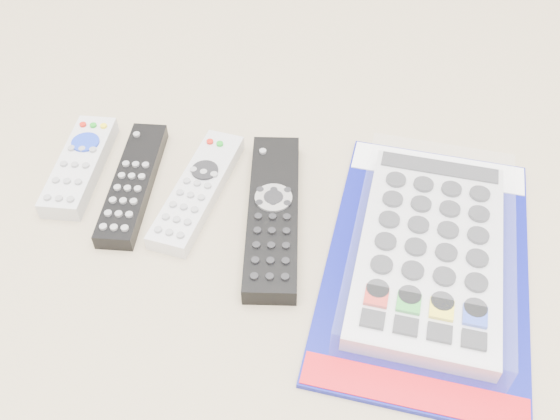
% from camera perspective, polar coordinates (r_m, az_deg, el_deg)
% --- Properties ---
extents(remote_small_grey, '(0.06, 0.17, 0.03)m').
position_cam_1_polar(remote_small_grey, '(0.84, -17.83, 3.93)').
color(remote_small_grey, '#B5B4B7').
rests_on(remote_small_grey, ground).
extents(remote_slim_black, '(0.06, 0.21, 0.02)m').
position_cam_1_polar(remote_slim_black, '(0.80, -13.29, 2.43)').
color(remote_slim_black, black).
rests_on(remote_slim_black, ground).
extents(remote_silver_dvd, '(0.08, 0.20, 0.02)m').
position_cam_1_polar(remote_silver_dvd, '(0.78, -7.52, 1.85)').
color(remote_silver_dvd, silver).
rests_on(remote_silver_dvd, ground).
extents(remote_large_black, '(0.09, 0.25, 0.03)m').
position_cam_1_polar(remote_large_black, '(0.74, -0.63, -0.32)').
color(remote_large_black, black).
rests_on(remote_large_black, ground).
extents(jumbo_remote_packaged, '(0.24, 0.38, 0.05)m').
position_cam_1_polar(jumbo_remote_packaged, '(0.71, 13.56, -3.48)').
color(jumbo_remote_packaged, navy).
rests_on(jumbo_remote_packaged, ground).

